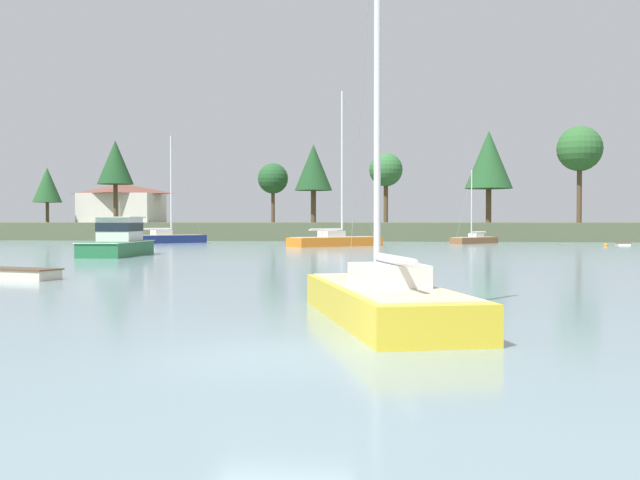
{
  "coord_description": "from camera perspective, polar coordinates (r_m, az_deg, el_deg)",
  "views": [
    {
      "loc": [
        2.38,
        -13.02,
        2.33
      ],
      "look_at": [
        -3.02,
        28.84,
        1.28
      ],
      "focal_mm": 43.05,
      "sensor_mm": 36.0,
      "label": 1
    }
  ],
  "objects": [
    {
      "name": "sailboat_yellow",
      "position": [
        18.04,
        4.77,
        -5.22
      ],
      "size": [
        4.7,
        8.75,
        11.4
      ],
      "color": "gold",
      "rests_on": "ground"
    },
    {
      "name": "mooring_buoy_orange",
      "position": [
        75.64,
        20.47,
        -0.38
      ],
      "size": [
        0.42,
        0.42,
        0.47
      ],
      "color": "orange",
      "rests_on": "ground"
    },
    {
      "name": "far_shore_bank",
      "position": [
        116.7,
        6.18,
        0.79
      ],
      "size": [
        177.93,
        59.95,
        2.11
      ],
      "primitive_type": "cube",
      "color": "#4C563D",
      "rests_on": "ground"
    },
    {
      "name": "cruiser_green",
      "position": [
        53.92,
        -14.53,
        -0.42
      ],
      "size": [
        3.32,
        8.96,
        4.67
      ],
      "color": "#236B3D",
      "rests_on": "ground"
    },
    {
      "name": "shore_tree_inland_c",
      "position": [
        112.29,
        -14.97,
        5.57
      ],
      "size": [
        5.06,
        5.06,
        11.6
      ],
      "color": "brown",
      "rests_on": "far_shore_bank"
    },
    {
      "name": "dinghy_cream",
      "position": [
        32.91,
        -21.44,
        -2.47
      ],
      "size": [
        3.58,
        2.21,
        0.6
      ],
      "color": "beige",
      "rests_on": "ground"
    },
    {
      "name": "dinghy_white",
      "position": [
        78.98,
        21.59,
        -0.29
      ],
      "size": [
        1.51,
        2.78,
        0.39
      ],
      "color": "white",
      "rests_on": "ground"
    },
    {
      "name": "shore_tree_left_mid",
      "position": [
        119.61,
        -3.52,
        4.56
      ],
      "size": [
        4.72,
        4.72,
        9.2
      ],
      "color": "brown",
      "rests_on": "far_shore_bank"
    },
    {
      "name": "ground_plane",
      "position": [
        13.44,
        -3.01,
        -8.55
      ],
      "size": [
        400.0,
        400.0,
        0.0
      ],
      "primitive_type": "plane",
      "color": "gray"
    },
    {
      "name": "shore_tree_far_right",
      "position": [
        108.99,
        12.44,
        5.83
      ],
      "size": [
        6.54,
        6.54,
        12.72
      ],
      "color": "brown",
      "rests_on": "far_shore_bank"
    },
    {
      "name": "sailboat_orange",
      "position": [
        70.56,
        1.16,
        -0.23
      ],
      "size": [
        8.51,
        8.14,
        14.89
      ],
      "color": "orange",
      "rests_on": "ground"
    },
    {
      "name": "cottage_eastern",
      "position": [
        126.69,
        -14.5,
        2.72
      ],
      "size": [
        12.55,
        9.81,
        6.2
      ],
      "color": "silver",
      "rests_on": "far_shore_bank"
    },
    {
      "name": "sailboat_wood",
      "position": [
        80.89,
        11.41,
        -0.12
      ],
      "size": [
        5.25,
        5.81,
        8.01
      ],
      "color": "brown",
      "rests_on": "ground"
    },
    {
      "name": "shore_tree_right",
      "position": [
        122.74,
        -19.62,
        3.87
      ],
      "size": [
        4.31,
        4.31,
        8.3
      ],
      "color": "brown",
      "rests_on": "far_shore_bank"
    },
    {
      "name": "shore_tree_center_right",
      "position": [
        119.36,
        4.92,
        5.18
      ],
      "size": [
        5.17,
        5.17,
        10.76
      ],
      "color": "brown",
      "rests_on": "far_shore_bank"
    },
    {
      "name": "sailboat_navy",
      "position": [
        82.33,
        -11.44,
        -0.05
      ],
      "size": [
        7.77,
        7.52,
        11.89
      ],
      "color": "navy",
      "rests_on": "ground"
    },
    {
      "name": "shore_tree_far_left",
      "position": [
        113.23,
        -0.49,
        5.38
      ],
      "size": [
        5.54,
        5.54,
        11.51
      ],
      "color": "brown",
      "rests_on": "far_shore_bank"
    },
    {
      "name": "shore_tree_center_left",
      "position": [
        105.28,
        18.74,
        6.4
      ],
      "size": [
        5.83,
        5.83,
        12.51
      ],
      "color": "brown",
      "rests_on": "far_shore_bank"
    }
  ]
}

